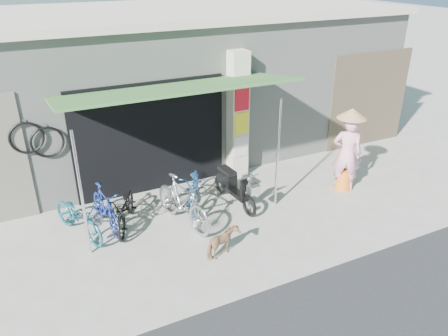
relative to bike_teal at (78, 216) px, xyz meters
name	(u,v)px	position (x,y,z in m)	size (l,w,h in m)	color
ground	(256,233)	(3.06, -1.41, -0.42)	(80.00, 80.00, 0.00)	#AAA59A
bicycle_shop	(164,80)	(3.06, 3.68, 1.42)	(12.30, 5.30, 3.66)	#959992
shop_pillar	(237,116)	(3.91, 1.04, 1.08)	(0.42, 0.44, 3.00)	beige
awning	(177,91)	(2.16, 0.22, 2.10)	(4.60, 1.88, 2.72)	#32602B
neighbour_right	(369,100)	(8.06, 1.18, 0.88)	(2.60, 0.06, 2.60)	brown
bike_teal	(78,216)	(0.00, 0.00, 0.00)	(0.55, 1.58, 0.83)	#175869
bike_blue	(105,208)	(0.52, 0.05, 0.02)	(0.41, 1.45, 0.87)	navy
bike_black	(126,209)	(0.89, -0.08, -0.02)	(0.52, 1.50, 0.79)	black
bike_silver	(183,202)	(1.91, -0.50, 0.10)	(0.48, 1.70, 1.02)	#AAABAF
bike_navy	(195,187)	(2.41, 0.09, 0.01)	(0.56, 1.61, 0.84)	#21599A
street_dog	(223,243)	(2.16, -1.78, -0.14)	(0.30, 0.66, 0.56)	tan
moped	(234,186)	(3.18, -0.21, 0.00)	(0.45, 1.60, 0.90)	black
nun	(347,151)	(5.76, -0.71, 0.53)	(0.76, 0.72, 1.93)	#EEA0BA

